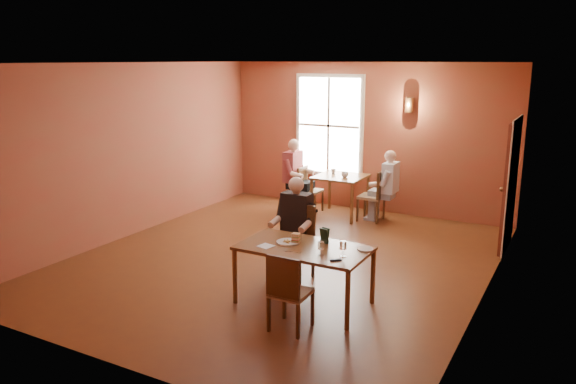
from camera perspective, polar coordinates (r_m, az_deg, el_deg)
The scene contains 29 objects.
ground at distance 8.81m, azimuth -0.63°, elevation -6.93°, with size 6.00×7.00×0.01m, color brown.
wall_back at distance 11.55m, azimuth 7.89°, elevation 5.51°, with size 6.00×0.04×3.00m, color brown.
wall_front at distance 5.70m, azimuth -18.12°, elevation -3.16°, with size 6.00×0.04×3.00m, color brown.
wall_left at distance 10.19m, azimuth -15.58°, elevation 4.10°, with size 0.04×7.00×3.00m, color brown.
wall_right at distance 7.45m, azimuth 19.94°, elevation 0.50°, with size 0.04×7.00×3.00m, color brown.
ceiling at distance 8.26m, azimuth -0.68°, elevation 12.99°, with size 6.00×7.00×0.04m, color white.
window at distance 11.78m, azimuth 4.17°, elevation 6.73°, with size 1.36×0.10×1.96m, color white.
door at distance 9.78m, azimuth 21.51°, elevation 0.59°, with size 0.12×1.04×2.10m, color maroon.
wall_sconce at distance 11.10m, azimuth 12.21°, elevation 8.65°, with size 0.16×0.16×0.28m, color brown.
main_table at distance 7.20m, azimuth 1.62°, elevation -8.43°, with size 1.62×0.91×0.76m, color brown, non-canonical shape.
chair_diner_main at distance 7.91m, azimuth 0.53°, elevation -5.27°, with size 0.47×0.47×1.05m, color #5D3515, non-canonical shape.
diner_main at distance 7.83m, azimuth 0.43°, elevation -4.21°, with size 0.55×0.55×1.38m, color black, non-canonical shape.
chair_empty at distance 6.52m, azimuth 0.29°, elevation -10.01°, with size 0.41×0.41×0.94m, color #482011, non-canonical shape.
plate_food at distance 7.20m, azimuth -0.01°, elevation -5.05°, with size 0.30×0.30×0.04m, color white.
sandwich at distance 7.17m, azimuth 0.81°, elevation -4.81°, with size 0.09×0.09×0.12m, color tan.
goblet_b at distance 6.72m, azimuth 5.60°, elevation -5.70°, with size 0.08×0.08×0.21m, color white, non-canonical shape.
goblet_c at distance 6.74m, azimuth 3.37°, elevation -5.71°, with size 0.07×0.07×0.19m, color white, non-canonical shape.
menu_stand at distance 7.18m, azimuth 3.74°, elevation -4.44°, with size 0.12×0.06×0.20m, color black.
knife at distance 6.87m, azimuth 0.48°, elevation -6.12°, with size 0.20×0.02×0.00m, color white.
napkin at distance 7.08m, azimuth -2.28°, elevation -5.51°, with size 0.18×0.18×0.01m, color white.
side_plate at distance 7.02m, azimuth 7.86°, elevation -5.78°, with size 0.20×0.20×0.02m, color white.
sunglasses at distance 6.61m, azimuth 4.88°, elevation -6.90°, with size 0.14×0.04×0.02m, color black.
second_table at distance 11.16m, azimuth 5.31°, elevation -0.40°, with size 0.93×0.93×0.82m, color brown, non-canonical shape.
chair_diner_white at distance 10.91m, azimuth 8.45°, elevation -0.35°, with size 0.44×0.44×0.99m, color #632B17, non-canonical shape.
diner_white at distance 10.86m, azimuth 8.63°, elevation 0.52°, with size 0.53×0.53×1.34m, color silver, non-canonical shape.
chair_diner_maroon at distance 11.41m, azimuth 2.32°, elevation 0.22°, with size 0.41×0.41×0.92m, color #3F2713, non-canonical shape.
diner_maroon at distance 11.37m, azimuth 2.19°, elevation 1.50°, with size 0.57×0.57×1.44m, color maroon, non-canonical shape.
cup_a at distance 10.92m, azimuth 5.80°, elevation 1.77°, with size 0.13×0.13×0.11m, color white.
cup_b at distance 11.27m, azimuth 4.63°, elevation 2.12°, with size 0.10×0.10×0.09m, color white.
Camera 1 is at (4.03, -7.21, 3.06)m, focal length 35.00 mm.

